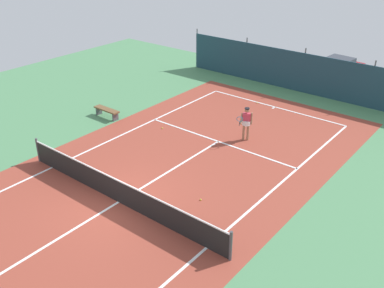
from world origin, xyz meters
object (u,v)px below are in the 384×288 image
Objects in this scene: tennis_player at (246,121)px; tennis_ball_midcourt at (201,200)px; parked_car at (336,72)px; tennis_net at (118,191)px; tennis_ball_near_player at (257,103)px; tennis_ball_by_sideline at (162,128)px; courtside_bench at (107,111)px.

tennis_player is 5.63m from tennis_ball_midcourt.
parked_car is at bearing -118.13° from tennis_player.
tennis_net is 3.10m from tennis_ball_midcourt.
tennis_ball_near_player is (-1.08, 11.76, -0.48)m from tennis_net.
tennis_player is 4.34m from tennis_ball_by_sideline.
tennis_player reaches higher than tennis_ball_near_player.
tennis_ball_by_sideline is 12.58m from parked_car.
parked_car reaches higher than tennis_ball_by_sideline.
tennis_ball_midcourt is (2.33, 1.99, -0.48)m from tennis_net.
tennis_ball_by_sideline is at bearing -5.63° from tennis_player.
courtside_bench reaches higher than tennis_ball_near_player.
tennis_player is at bearing -65.82° from tennis_ball_near_player.
tennis_net is 8.08m from courtside_bench.
tennis_net is 153.33× the size of tennis_ball_midcourt.
courtside_bench is (-7.42, -12.62, -0.46)m from parked_car.
tennis_ball_by_sideline is 0.02× the size of parked_car.
courtside_bench is (-5.23, -6.71, 0.34)m from tennis_ball_near_player.
tennis_net is 2.32× the size of parked_car.
tennis_ball_by_sideline is at bearing 144.60° from tennis_ball_midcourt.
courtside_bench is at bearing 160.53° from tennis_ball_midcourt.
tennis_ball_near_player is at bearing 75.15° from parked_car.
tennis_ball_near_player is at bearing 95.25° from tennis_net.
tennis_ball_near_player is (-1.97, 4.40, -0.93)m from tennis_player.
tennis_net is 7.43m from tennis_player.
courtside_bench is at bearing 141.34° from tennis_net.
parked_car is 14.64m from courtside_bench.
tennis_ball_by_sideline is (-5.38, 3.83, 0.00)m from tennis_ball_midcourt.
tennis_player is 4.91m from tennis_ball_near_player.
tennis_player is 10.31m from parked_car.
parked_car is at bearing 86.41° from tennis_net.
parked_car is at bearing 69.66° from tennis_ball_near_player.
tennis_ball_near_player is 6.26m from tennis_ball_by_sideline.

